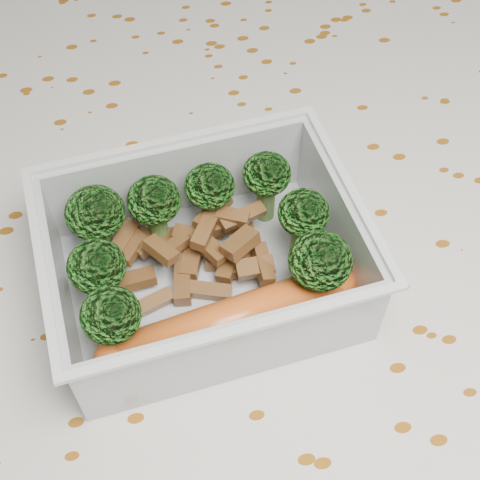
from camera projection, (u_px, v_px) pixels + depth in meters
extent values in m
cube|color=brown|center=(237.00, 297.00, 0.45)|extent=(1.40, 0.90, 0.04)
cube|color=silver|center=(236.00, 279.00, 0.43)|extent=(1.46, 0.96, 0.01)
cube|color=silver|center=(207.00, 284.00, 0.42)|extent=(0.18, 0.15, 0.00)
cube|color=silver|center=(178.00, 178.00, 0.43)|extent=(0.17, 0.02, 0.06)
cube|color=silver|center=(236.00, 350.00, 0.36)|extent=(0.17, 0.02, 0.06)
cube|color=silver|center=(337.00, 223.00, 0.41)|extent=(0.02, 0.12, 0.06)
cube|color=silver|center=(61.00, 292.00, 0.38)|extent=(0.02, 0.12, 0.06)
cube|color=silver|center=(173.00, 141.00, 0.41)|extent=(0.18, 0.02, 0.00)
cube|color=silver|center=(239.00, 330.00, 0.33)|extent=(0.18, 0.02, 0.00)
cube|color=silver|center=(351.00, 190.00, 0.39)|extent=(0.02, 0.13, 0.00)
cube|color=silver|center=(41.00, 265.00, 0.36)|extent=(0.02, 0.13, 0.00)
cylinder|color=#608C3F|center=(102.00, 239.00, 0.42)|extent=(0.01, 0.01, 0.03)
ellipsoid|color=#3A7824|center=(95.00, 213.00, 0.40)|extent=(0.04, 0.04, 0.03)
cylinder|color=#608C3F|center=(158.00, 226.00, 0.43)|extent=(0.01, 0.01, 0.03)
ellipsoid|color=#3A7824|center=(154.00, 200.00, 0.41)|extent=(0.03, 0.03, 0.03)
cylinder|color=#608C3F|center=(211.00, 213.00, 0.43)|extent=(0.01, 0.01, 0.03)
ellipsoid|color=#3A7824|center=(210.00, 186.00, 0.41)|extent=(0.03, 0.03, 0.03)
cylinder|color=#608C3F|center=(266.00, 200.00, 0.44)|extent=(0.01, 0.01, 0.03)
ellipsoid|color=#3A7824|center=(267.00, 174.00, 0.42)|extent=(0.03, 0.03, 0.03)
cylinder|color=#608C3F|center=(104.00, 291.00, 0.40)|extent=(0.01, 0.01, 0.03)
ellipsoid|color=#3A7824|center=(96.00, 266.00, 0.38)|extent=(0.03, 0.03, 0.03)
cylinder|color=#608C3F|center=(300.00, 238.00, 0.42)|extent=(0.01, 0.01, 0.03)
ellipsoid|color=#3A7824|center=(304.00, 213.00, 0.40)|extent=(0.03, 0.03, 0.03)
cylinder|color=#608C3F|center=(118.00, 338.00, 0.38)|extent=(0.01, 0.01, 0.03)
ellipsoid|color=#3A7824|center=(111.00, 315.00, 0.36)|extent=(0.03, 0.03, 0.03)
cylinder|color=#608C3F|center=(316.00, 285.00, 0.40)|extent=(0.01, 0.01, 0.03)
ellipsoid|color=#3A7824|center=(320.00, 261.00, 0.38)|extent=(0.04, 0.04, 0.03)
cube|color=brown|center=(147.00, 239.00, 0.43)|extent=(0.03, 0.03, 0.01)
cube|color=brown|center=(232.00, 217.00, 0.42)|extent=(0.02, 0.02, 0.01)
cube|color=brown|center=(153.00, 303.00, 0.40)|extent=(0.03, 0.02, 0.01)
cube|color=brown|center=(238.00, 259.00, 0.42)|extent=(0.02, 0.03, 0.01)
cube|color=brown|center=(139.00, 249.00, 0.43)|extent=(0.03, 0.01, 0.01)
cube|color=brown|center=(210.00, 226.00, 0.44)|extent=(0.02, 0.02, 0.01)
cube|color=brown|center=(228.00, 266.00, 0.42)|extent=(0.02, 0.02, 0.01)
cube|color=brown|center=(219.00, 225.00, 0.43)|extent=(0.02, 0.01, 0.01)
cube|color=brown|center=(134.00, 280.00, 0.41)|extent=(0.03, 0.01, 0.01)
cube|color=brown|center=(246.00, 231.00, 0.44)|extent=(0.01, 0.03, 0.01)
cube|color=brown|center=(192.00, 259.00, 0.42)|extent=(0.02, 0.03, 0.01)
cube|color=brown|center=(255.00, 267.00, 0.41)|extent=(0.02, 0.01, 0.01)
cube|color=brown|center=(213.00, 212.00, 0.42)|extent=(0.03, 0.03, 0.01)
cube|color=brown|center=(209.00, 291.00, 0.41)|extent=(0.03, 0.02, 0.01)
cube|color=brown|center=(180.00, 242.00, 0.42)|extent=(0.03, 0.02, 0.01)
cube|color=brown|center=(263.00, 264.00, 0.41)|extent=(0.01, 0.03, 0.01)
cube|color=brown|center=(161.00, 250.00, 0.40)|extent=(0.02, 0.02, 0.01)
cube|color=brown|center=(246.00, 259.00, 0.42)|extent=(0.02, 0.01, 0.01)
cube|color=brown|center=(183.00, 281.00, 0.41)|extent=(0.02, 0.03, 0.01)
cube|color=brown|center=(122.00, 242.00, 0.42)|extent=(0.03, 0.03, 0.01)
cube|color=brown|center=(225.00, 261.00, 0.42)|extent=(0.03, 0.01, 0.01)
cube|color=brown|center=(243.00, 216.00, 0.42)|extent=(0.03, 0.02, 0.01)
cube|color=brown|center=(205.00, 230.00, 0.41)|extent=(0.02, 0.03, 0.01)
cube|color=brown|center=(236.00, 258.00, 0.42)|extent=(0.03, 0.02, 0.01)
cube|color=brown|center=(240.00, 243.00, 0.41)|extent=(0.03, 0.02, 0.01)
cube|color=brown|center=(209.00, 247.00, 0.41)|extent=(0.02, 0.03, 0.01)
cube|color=brown|center=(193.00, 236.00, 0.42)|extent=(0.03, 0.02, 0.01)
cube|color=brown|center=(133.00, 237.00, 0.42)|extent=(0.03, 0.03, 0.01)
cube|color=brown|center=(173.00, 244.00, 0.43)|extent=(0.01, 0.03, 0.01)
cube|color=brown|center=(131.00, 250.00, 0.41)|extent=(0.02, 0.02, 0.01)
cylinder|color=#D25A1D|center=(230.00, 322.00, 0.39)|extent=(0.14, 0.05, 0.03)
sphere|color=#D25A1D|center=(335.00, 286.00, 0.40)|extent=(0.03, 0.03, 0.03)
sphere|color=#D25A1D|center=(117.00, 360.00, 0.37)|extent=(0.03, 0.03, 0.03)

